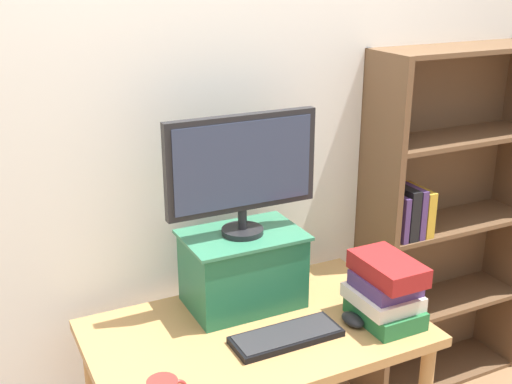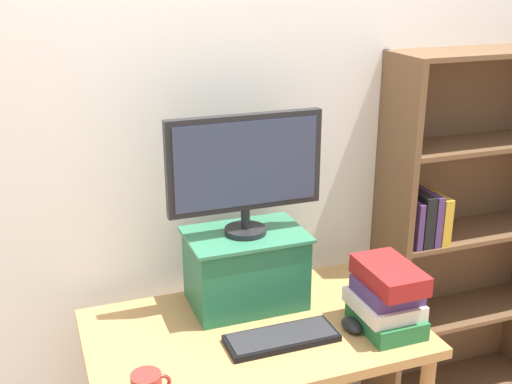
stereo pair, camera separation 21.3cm
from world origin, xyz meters
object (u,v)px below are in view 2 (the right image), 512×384
(bookshelf_unit, at_px, (461,229))
(computer_mouse, at_px, (352,325))
(computer_monitor, at_px, (245,167))
(keyboard, at_px, (282,338))
(riser_box, at_px, (246,267))
(book_stack, at_px, (387,297))
(desk, at_px, (254,350))

(bookshelf_unit, distance_m, computer_mouse, 0.90)
(computer_monitor, distance_m, keyboard, 0.59)
(riser_box, distance_m, keyboard, 0.32)
(book_stack, bearing_deg, computer_monitor, 140.56)
(bookshelf_unit, height_order, keyboard, bookshelf_unit)
(bookshelf_unit, relative_size, book_stack, 5.99)
(computer_mouse, distance_m, book_stack, 0.15)
(desk, height_order, keyboard, keyboard)
(bookshelf_unit, relative_size, keyboard, 4.22)
(desk, relative_size, riser_box, 2.67)
(bookshelf_unit, relative_size, computer_mouse, 15.29)
(book_stack, bearing_deg, desk, 161.37)
(computer_monitor, height_order, keyboard, computer_monitor)
(riser_box, height_order, computer_mouse, riser_box)
(computer_mouse, xyz_separation_m, book_stack, (0.12, -0.02, 0.10))
(desk, relative_size, computer_monitor, 2.05)
(bookshelf_unit, height_order, riser_box, bookshelf_unit)
(desk, bearing_deg, riser_box, 79.20)
(desk, height_order, computer_mouse, computer_mouse)
(desk, xyz_separation_m, book_stack, (0.43, -0.15, 0.20))
(bookshelf_unit, relative_size, riser_box, 3.71)
(riser_box, relative_size, computer_monitor, 0.77)
(keyboard, relative_size, computer_mouse, 3.63)
(keyboard, bearing_deg, desk, 119.76)
(bookshelf_unit, bearing_deg, riser_box, -172.55)
(computer_monitor, bearing_deg, computer_mouse, -47.24)
(bookshelf_unit, xyz_separation_m, computer_mouse, (-0.78, -0.44, -0.07))
(bookshelf_unit, bearing_deg, computer_mouse, -150.29)
(desk, xyz_separation_m, riser_box, (0.03, 0.18, 0.23))
(keyboard, xyz_separation_m, computer_mouse, (0.26, -0.02, 0.01))
(riser_box, xyz_separation_m, book_stack, (0.40, -0.33, -0.03))
(keyboard, distance_m, computer_mouse, 0.26)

